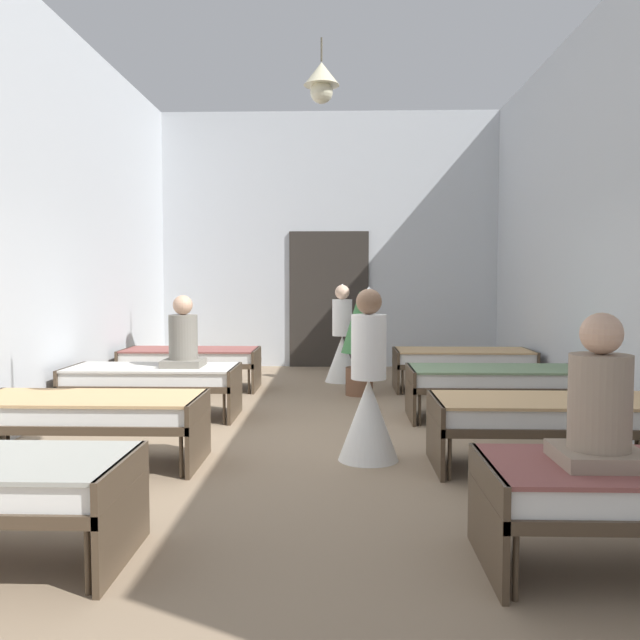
{
  "coord_description": "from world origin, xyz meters",
  "views": [
    {
      "loc": [
        0.19,
        -6.31,
        1.54
      ],
      "look_at": [
        0.0,
        0.08,
        1.15
      ],
      "focal_mm": 36.86,
      "sensor_mm": 36.0,
      "label": 1
    }
  ],
  "objects": [
    {
      "name": "patient_seated_primary",
      "position": [
        -1.56,
        0.96,
        0.87
      ],
      "size": [
        0.44,
        0.44,
        0.8
      ],
      "color": "slate",
      "rests_on": "bed_left_row_2"
    },
    {
      "name": "bed_left_row_2",
      "position": [
        -1.91,
        0.95,
        0.44
      ],
      "size": [
        1.9,
        0.84,
        0.57
      ],
      "color": "#473828",
      "rests_on": "ground"
    },
    {
      "name": "room_shell",
      "position": [
        0.0,
        1.27,
        2.25
      ],
      "size": [
        6.32,
        10.89,
        4.49
      ],
      "color": "silver",
      "rests_on": "ground"
    },
    {
      "name": "nurse_near_aisle",
      "position": [
        0.44,
        -0.75,
        0.53
      ],
      "size": [
        0.52,
        0.52,
        1.49
      ],
      "rotation": [
        0.0,
        0.0,
        1.01
      ],
      "color": "white",
      "rests_on": "ground"
    },
    {
      "name": "patient_seated_secondary",
      "position": [
        1.56,
        -2.85,
        0.87
      ],
      "size": [
        0.44,
        0.44,
        0.8
      ],
      "color": "gray",
      "rests_on": "bed_right_row_0"
    },
    {
      "name": "nurse_mid_aisle",
      "position": [
        0.23,
        3.59,
        0.53
      ],
      "size": [
        0.52,
        0.52,
        1.49
      ],
      "rotation": [
        0.0,
        0.0,
        0.76
      ],
      "color": "white",
      "rests_on": "ground"
    },
    {
      "name": "bed_left_row_1",
      "position": [
        -1.91,
        -0.95,
        0.44
      ],
      "size": [
        1.9,
        0.84,
        0.57
      ],
      "color": "#473828",
      "rests_on": "ground"
    },
    {
      "name": "bed_right_row_3",
      "position": [
        1.91,
        2.85,
        0.44
      ],
      "size": [
        1.9,
        0.84,
        0.57
      ],
      "color": "#473828",
      "rests_on": "ground"
    },
    {
      "name": "bed_right_row_1",
      "position": [
        1.91,
        -0.95,
        0.44
      ],
      "size": [
        1.9,
        0.84,
        0.57
      ],
      "color": "#473828",
      "rests_on": "ground"
    },
    {
      "name": "ground_plane",
      "position": [
        0.0,
        0.0,
        -0.05
      ],
      "size": [
        6.52,
        11.29,
        0.1
      ],
      "primitive_type": "cube",
      "color": "#8C755B"
    },
    {
      "name": "potted_plant",
      "position": [
        0.46,
        2.44,
        0.82
      ],
      "size": [
        0.49,
        0.49,
        1.4
      ],
      "color": "brown",
      "rests_on": "ground"
    },
    {
      "name": "bed_right_row_2",
      "position": [
        1.91,
        0.95,
        0.44
      ],
      "size": [
        1.9,
        0.84,
        0.57
      ],
      "color": "#473828",
      "rests_on": "ground"
    },
    {
      "name": "bed_left_row_3",
      "position": [
        -1.91,
        2.85,
        0.44
      ],
      "size": [
        1.9,
        0.84,
        0.57
      ],
      "color": "#473828",
      "rests_on": "ground"
    }
  ]
}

